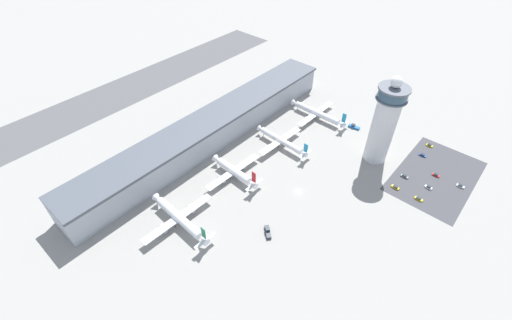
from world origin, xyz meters
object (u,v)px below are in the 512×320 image
car_navy_sedan (429,145)px  car_maroon_suv (428,187)px  car_silver_sedan (395,187)px  car_grey_coupe (404,176)px  airplane_gate_bravo (234,171)px  car_green_van (436,175)px  service_truck_fuel (354,127)px  car_yellow_taxi (419,199)px  airplane_gate_charlie (281,141)px  airplane_gate_alpha (179,218)px  car_red_hatchback (460,186)px  service_truck_catering (268,232)px  car_black_suv (423,155)px  airplane_gate_delta (317,113)px  control_tower (384,123)px

car_navy_sedan → car_maroon_suv: 40.35m
car_silver_sedan → car_grey_coupe: bearing=-1.3°
airplane_gate_bravo → car_green_van: 118.62m
service_truck_fuel → car_yellow_taxi: service_truck_fuel is taller
car_green_van → car_yellow_taxi: size_ratio=0.91×
car_green_van → airplane_gate_charlie: bearing=114.3°
airplane_gate_bravo → car_navy_sedan: (103.84, -75.50, -3.66)m
airplane_gate_bravo → car_green_van: size_ratio=9.48×
airplane_gate_alpha → service_truck_fuel: (132.43, -25.37, -3.68)m
car_red_hatchback → car_silver_sedan: bearing=132.7°
airplane_gate_bravo → service_truck_fuel: 93.85m
service_truck_catering → car_grey_coupe: service_truck_catering is taller
car_grey_coupe → car_black_suv: car_grey_coupe is taller
car_navy_sedan → car_silver_sedan: car_silver_sedan is taller
airplane_gate_delta → car_maroon_suv: (-16.40, -86.59, -3.46)m
airplane_gate_alpha → car_red_hatchback: airplane_gate_alpha is taller
car_yellow_taxi → car_red_hatchback: 28.87m
airplane_gate_alpha → airplane_gate_bravo: (43.11, 3.26, -0.37)m
car_silver_sedan → control_tower: bearing=53.1°
airplane_gate_bravo → airplane_gate_alpha: bearing=-175.7°
car_navy_sedan → car_maroon_suv: (-37.98, -13.62, 0.04)m
airplane_gate_bravo → service_truck_catering: size_ratio=5.32×
service_truck_catering → car_navy_sedan: 126.73m
airplane_gate_delta → control_tower: bearing=-104.0°
service_truck_fuel → car_navy_sedan: bearing=-72.8°
service_truck_fuel → car_red_hatchback: bearing=-98.1°
airplane_gate_bravo → car_yellow_taxi: 103.44m
airplane_gate_delta → car_navy_sedan: airplane_gate_delta is taller
airplane_gate_alpha → service_truck_catering: airplane_gate_alpha is taller
airplane_gate_alpha → car_maroon_suv: (108.97, -85.87, -3.99)m
car_yellow_taxi → car_red_hatchback: car_red_hatchback is taller
car_green_van → service_truck_catering: bearing=153.5°
airplane_gate_bravo → service_truck_fuel: size_ratio=4.84×
airplane_gate_charlie → airplane_gate_delta: size_ratio=0.92×
airplane_gate_alpha → service_truck_fuel: airplane_gate_alpha is taller
service_truck_fuel → car_silver_sedan: (-35.77, -46.34, -0.33)m
control_tower → car_grey_coupe: size_ratio=12.46×
airplane_gate_charlie → car_black_suv: (51.17, -72.68, -3.99)m
airplane_gate_delta → car_navy_sedan: 76.17m
car_grey_coupe → car_silver_sedan: bearing=178.7°
airplane_gate_delta → car_black_suv: (9.08, -73.33, -3.55)m
airplane_gate_alpha → car_maroon_suv: 138.79m
airplane_gate_bravo → car_red_hatchback: airplane_gate_bravo is taller
car_red_hatchback → car_grey_coupe: 30.26m
airplane_gate_delta → car_red_hatchback: airplane_gate_delta is taller
service_truck_catering → service_truck_fuel: size_ratio=0.91×
airplane_gate_alpha → airplane_gate_delta: airplane_gate_alpha is taller
airplane_gate_charlie → service_truck_catering: 69.18m
car_silver_sedan → car_red_hatchback: bearing=-47.3°
car_green_van → car_yellow_taxi: bearing=179.3°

